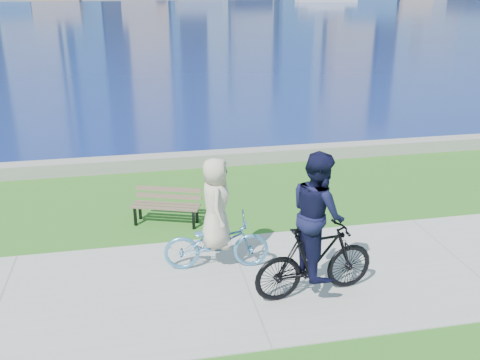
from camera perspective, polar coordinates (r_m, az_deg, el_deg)
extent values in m
plane|color=#266119|center=(9.24, 0.66, -11.02)|extent=(320.00, 320.00, 0.00)
cube|color=#9C9B97|center=(9.24, 0.66, -10.96)|extent=(80.00, 3.50, 0.02)
cube|color=gray|center=(14.74, -4.32, 2.22)|extent=(90.00, 0.50, 0.35)
cube|color=navy|center=(79.84, -10.56, 17.10)|extent=(320.00, 131.00, 0.01)
cube|color=black|center=(11.37, -11.11, -3.85)|extent=(0.07, 0.07, 0.40)
cube|color=black|center=(11.04, -4.97, -4.29)|extent=(0.07, 0.07, 0.40)
cube|color=black|center=(11.65, -10.62, -3.20)|extent=(0.07, 0.07, 0.40)
cube|color=black|center=(11.33, -4.61, -3.60)|extent=(0.07, 0.07, 0.40)
cube|color=brown|center=(11.10, -8.14, -3.05)|extent=(1.37, 0.55, 0.04)
cube|color=brown|center=(11.23, -7.95, -2.76)|extent=(1.37, 0.55, 0.04)
cube|color=brown|center=(11.35, -7.76, -2.47)|extent=(1.37, 0.55, 0.04)
cube|color=brown|center=(11.40, -7.64, -1.73)|extent=(1.36, 0.52, 0.10)
cube|color=brown|center=(11.37, -7.64, -0.98)|extent=(1.36, 0.52, 0.10)
imported|color=#5094C3|center=(9.47, -2.54, -6.68)|extent=(0.83, 1.91, 0.97)
imported|color=silver|center=(9.14, -2.61, -2.49)|extent=(0.60, 0.85, 1.62)
imported|color=black|center=(8.72, 7.99, -8.51)|extent=(0.84, 2.10, 1.23)
imported|color=black|center=(8.35, 8.28, -3.59)|extent=(0.86, 1.05, 2.01)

